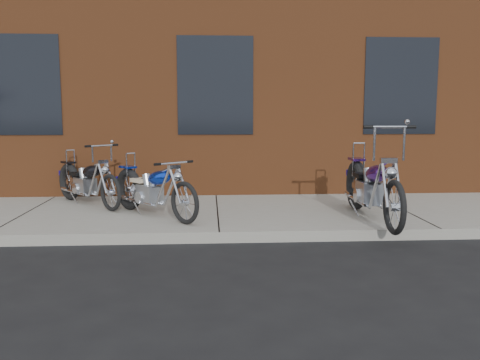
{
  "coord_description": "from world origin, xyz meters",
  "views": [
    {
      "loc": [
        -0.13,
        -6.52,
        1.72
      ],
      "look_at": [
        0.32,
        0.8,
        0.73
      ],
      "focal_mm": 38.0,
      "sensor_mm": 36.0,
      "label": 1
    }
  ],
  "objects": [
    {
      "name": "sidewalk",
      "position": [
        0.0,
        1.5,
        0.07
      ],
      "size": [
        22.0,
        3.0,
        0.15
      ],
      "primitive_type": "cube",
      "color": "#A19C93",
      "rests_on": "ground"
    },
    {
      "name": "chopper_third",
      "position": [
        -2.19,
        2.13,
        0.52
      ],
      "size": [
        1.41,
        1.64,
        1.05
      ],
      "rotation": [
        0.0,
        0.0,
        -0.87
      ],
      "color": "black",
      "rests_on": "sidewalk"
    },
    {
      "name": "chopper_purple",
      "position": [
        2.24,
        0.66,
        0.6
      ],
      "size": [
        0.61,
        2.49,
        1.39
      ],
      "rotation": [
        0.0,
        0.0,
        -1.58
      ],
      "color": "black",
      "rests_on": "sidewalk"
    },
    {
      "name": "building_brick",
      "position": [
        0.0,
        8.0,
        4.0
      ],
      "size": [
        22.0,
        10.0,
        8.0
      ],
      "primitive_type": "cube",
      "color": "brown",
      "rests_on": "ground"
    },
    {
      "name": "chopper_blue",
      "position": [
        -0.98,
        1.13,
        0.53
      ],
      "size": [
        1.43,
        1.68,
        0.92
      ],
      "rotation": [
        0.0,
        0.0,
        -0.87
      ],
      "color": "black",
      "rests_on": "sidewalk"
    },
    {
      "name": "ground",
      "position": [
        0.0,
        0.0,
        0.0
      ],
      "size": [
        120.0,
        120.0,
        0.0
      ],
      "primitive_type": "plane",
      "color": "black",
      "rests_on": "ground"
    }
  ]
}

